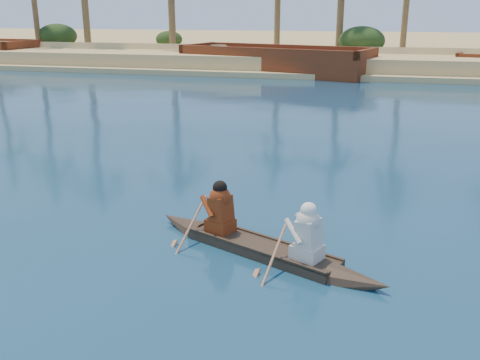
% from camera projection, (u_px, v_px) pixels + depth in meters
% --- Properties ---
extents(ground, '(160.00, 160.00, 0.00)m').
position_uv_depth(ground, '(110.00, 172.00, 14.76)').
color(ground, navy).
rests_on(ground, ground).
extents(sandy_embankment, '(150.00, 51.00, 1.50)m').
position_uv_depth(sandy_embankment, '(315.00, 47.00, 57.87)').
color(sandy_embankment, tan).
rests_on(sandy_embankment, ground).
extents(shrub_cluster, '(100.00, 6.00, 2.40)m').
position_uv_depth(shrub_cluster, '(293.00, 50.00, 43.47)').
color(shrub_cluster, '#163312').
rests_on(shrub_cluster, ground).
extents(canoe, '(4.87, 2.63, 1.38)m').
position_uv_depth(canoe, '(261.00, 240.00, 9.76)').
color(canoe, '#38281F').
rests_on(canoe, ground).
extents(barge_mid, '(14.12, 7.77, 2.24)m').
position_uv_depth(barge_mid, '(275.00, 62.00, 37.81)').
color(barge_mid, maroon).
rests_on(barge_mid, ground).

